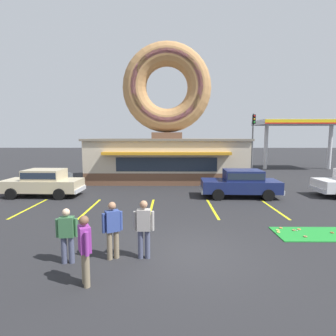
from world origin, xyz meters
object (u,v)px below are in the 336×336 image
pedestrian_clipboard_woman (67,233)px  trash_bin (69,179)px  pedestrian_blue_sweater_man (85,247)px  traffic_light_pole (253,135)px  golf_ball (297,230)px  car_champagne (44,182)px  pedestrian_hooded_kid (113,228)px  car_navy (241,182)px  pedestrian_leather_jacket_man (144,226)px

pedestrian_clipboard_woman → trash_bin: (-4.35, 11.41, -0.35)m
pedestrian_blue_sweater_man → traffic_light_pole: 23.17m
golf_ball → car_champagne: (-12.15, 5.82, 0.82)m
golf_ball → pedestrian_hooded_kid: bearing=-160.9°
trash_bin → pedestrian_hooded_kid: bearing=-63.5°
golf_ball → pedestrian_hooded_kid: 6.75m
pedestrian_hooded_kid → traffic_light_pole: bearing=62.7°
trash_bin → traffic_light_pole: (15.48, 8.09, 3.21)m
golf_ball → car_champagne: car_champagne is taller
pedestrian_blue_sweater_man → trash_bin: size_ratio=1.73×
trash_bin → traffic_light_pole: traffic_light_pole is taller
golf_ball → trash_bin: bearing=143.0°
pedestrian_clipboard_woman → car_navy: bearing=49.5°
traffic_light_pole → pedestrian_clipboard_woman: bearing=-119.7°
pedestrian_blue_sweater_man → pedestrian_clipboard_woman: 1.37m
pedestrian_leather_jacket_man → pedestrian_hooded_kid: bearing=-177.5°
golf_ball → pedestrian_blue_sweater_man: 7.61m
pedestrian_leather_jacket_man → car_navy: bearing=58.1°
traffic_light_pole → pedestrian_hooded_kid: bearing=-117.3°
pedestrian_leather_jacket_man → traffic_light_pole: 21.39m
pedestrian_hooded_kid → traffic_light_pole: (9.94, 19.23, 2.79)m
pedestrian_clipboard_woman → pedestrian_leather_jacket_man: bearing=8.6°
car_navy → traffic_light_pole: size_ratio=0.80×
car_navy → pedestrian_blue_sweater_man: bearing=-123.5°
pedestrian_blue_sweater_man → traffic_light_pole: bearing=63.4°
car_champagne → pedestrian_leather_jacket_man: pedestrian_leather_jacket_man is taller
golf_ball → trash_bin: trash_bin is taller
golf_ball → pedestrian_blue_sweater_man: bearing=-152.0°
pedestrian_clipboard_woman → golf_ball: bearing=18.2°
car_navy → pedestrian_clipboard_woman: car_navy is taller
golf_ball → traffic_light_pole: 17.79m
car_navy → trash_bin: car_navy is taller
car_navy → traffic_light_pole: traffic_light_pole is taller
golf_ball → pedestrian_clipboard_woman: (-7.52, -2.46, 0.80)m
pedestrian_hooded_kid → trash_bin: (-5.55, 11.13, -0.42)m
car_champagne → pedestrian_blue_sweater_man: size_ratio=2.73×
traffic_light_pole → golf_ball: bearing=-102.0°
car_champagne → pedestrian_blue_sweater_man: bearing=-59.7°
car_champagne → pedestrian_leather_jacket_man: size_ratio=2.71×
car_navy → pedestrian_leather_jacket_man: 9.21m
pedestrian_hooded_kid → pedestrian_leather_jacket_man: (0.89, 0.04, 0.02)m
pedestrian_hooded_kid → pedestrian_leather_jacket_man: 0.89m
car_navy → pedestrian_blue_sweater_man: size_ratio=2.74×
pedestrian_hooded_kid → traffic_light_pole: 21.82m
pedestrian_blue_sweater_man → pedestrian_hooded_kid: pedestrian_blue_sweater_man is taller
golf_ball → trash_bin: size_ratio=0.04×
pedestrian_hooded_kid → pedestrian_clipboard_woman: (-1.19, -0.27, -0.07)m
pedestrian_blue_sweater_man → pedestrian_clipboard_woman: (-0.84, 1.08, -0.08)m
pedestrian_hooded_kid → pedestrian_clipboard_woman: bearing=-167.0°
pedestrian_hooded_kid → pedestrian_leather_jacket_man: pedestrian_leather_jacket_man is taller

